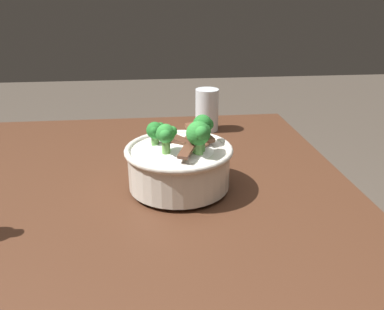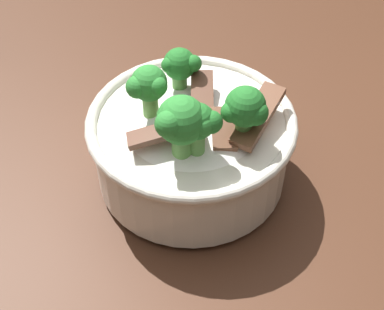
% 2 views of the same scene
% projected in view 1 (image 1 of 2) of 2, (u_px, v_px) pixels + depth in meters
% --- Properties ---
extents(dining_table, '(1.26, 0.85, 0.79)m').
position_uv_depth(dining_table, '(145.00, 307.00, 0.68)').
color(dining_table, '#472819').
rests_on(dining_table, ground).
extents(rice_bowl, '(0.21, 0.21, 0.15)m').
position_uv_depth(rice_bowl, '(180.00, 161.00, 0.75)').
color(rice_bowl, silver).
rests_on(rice_bowl, dining_table).
extents(drinking_glass, '(0.06, 0.06, 0.12)m').
position_uv_depth(drinking_glass, '(207.00, 113.00, 1.08)').
color(drinking_glass, white).
rests_on(drinking_glass, dining_table).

